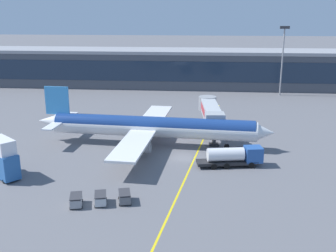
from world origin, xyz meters
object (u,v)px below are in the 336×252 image
baggage_cart_1 (101,198)px  baggage_cart_2 (125,197)px  main_airliner (152,127)px  fuel_tanker (234,156)px  baggage_cart_0 (76,200)px  catering_lift (3,158)px

baggage_cart_1 → baggage_cart_2: size_ratio=1.00×
main_airliner → baggage_cart_2: size_ratio=15.50×
fuel_tanker → baggage_cart_0: size_ratio=3.76×
main_airliner → baggage_cart_1: 25.26m
catering_lift → baggage_cart_0: bearing=-31.0°
baggage_cart_0 → baggage_cart_2: size_ratio=1.00×
catering_lift → fuel_tanker: bearing=12.1°
catering_lift → baggage_cart_1: catering_lift is taller
baggage_cart_2 → main_airliner: bearing=88.5°
fuel_tanker → catering_lift: size_ratio=1.63×
baggage_cart_0 → main_airliner: bearing=75.0°
main_airliner → catering_lift: 27.04m
fuel_tanker → baggage_cart_0: bearing=-143.5°
baggage_cart_0 → baggage_cart_1: bearing=14.1°
main_airliner → baggage_cart_0: 26.65m
fuel_tanker → baggage_cart_2: (-15.58, -14.53, -0.96)m
catering_lift → baggage_cart_1: bearing=-24.0°
baggage_cart_0 → fuel_tanker: bearing=36.5°
main_airliner → fuel_tanker: size_ratio=4.12×
main_airliner → baggage_cart_0: bearing=-105.0°
fuel_tanker → catering_lift: catering_lift is taller
catering_lift → baggage_cart_0: size_ratio=2.31×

